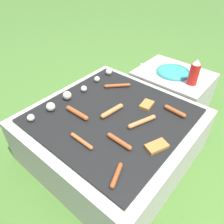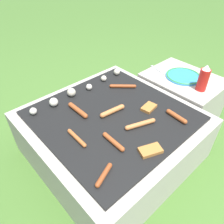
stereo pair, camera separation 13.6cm
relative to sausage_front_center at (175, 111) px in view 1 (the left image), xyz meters
name	(u,v)px [view 1 (the left image)]	position (x,y,z in m)	size (l,w,h in m)	color
ground_plane	(112,152)	(-0.27, 0.29, -0.37)	(14.00, 14.00, 0.00)	#47702D
grill	(112,135)	(-0.27, 0.29, -0.20)	(0.99, 0.99, 0.36)	#B2AA9E
side_ledge	(171,92)	(0.47, 0.24, -0.19)	(0.46, 0.58, 0.36)	#B2AA9E
sausage_mid_left	(117,86)	(0.00, 0.47, 0.00)	(0.15, 0.14, 0.03)	#93421E
sausage_front_left	(142,122)	(-0.22, 0.10, 0.00)	(0.19, 0.09, 0.03)	#C6753D
sausage_back_right	(77,113)	(-0.41, 0.46, 0.00)	(0.03, 0.19, 0.03)	#A34C23
sausage_front_right	(119,141)	(-0.43, 0.11, 0.00)	(0.03, 0.17, 0.03)	#A34C23
sausage_back_left	(117,175)	(-0.60, -0.02, 0.00)	(0.14, 0.07, 0.02)	#93421E
sausage_front_center	(175,111)	(0.00, 0.00, 0.00)	(0.04, 0.15, 0.03)	#A34C23
sausage_mid_right	(82,141)	(-0.56, 0.27, 0.00)	(0.03, 0.17, 0.02)	#B7602D
sausage_back_center	(112,111)	(-0.26, 0.30, 0.00)	(0.18, 0.05, 0.03)	#C6753D
bread_slice_center	(147,105)	(-0.05, 0.17, 0.00)	(0.11, 0.08, 0.02)	#B27033
bread_slice_left	(157,146)	(-0.33, -0.07, 0.00)	(0.13, 0.11, 0.02)	#B27033
mushroom_row	(73,93)	(-0.29, 0.63, 0.01)	(0.78, 0.07, 0.06)	silver
plate_colorful	(173,72)	(0.47, 0.26, -0.01)	(0.28, 0.28, 0.02)	#338CCC
condiment_bottle	(194,73)	(0.40, 0.07, 0.08)	(0.07, 0.07, 0.20)	red
fork_utensil	(148,68)	(0.40, 0.46, -0.01)	(0.06, 0.19, 0.01)	silver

